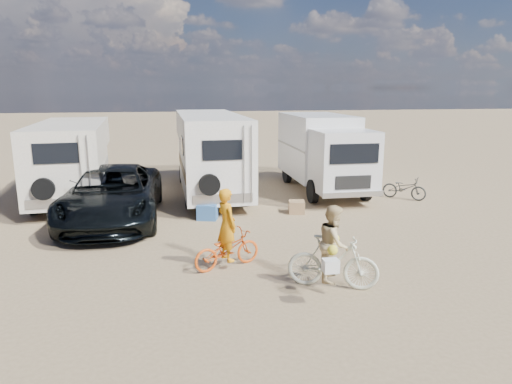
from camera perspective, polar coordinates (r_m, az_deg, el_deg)
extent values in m
plane|color=#947A58|center=(10.98, -2.51, -8.26)|extent=(140.00, 140.00, 0.00)
imported|color=black|center=(14.47, -17.32, -0.30)|extent=(2.80, 5.89, 1.62)
imported|color=#CE4A10|center=(10.35, -3.60, -7.11)|extent=(1.70, 1.12, 0.84)
imported|color=beige|center=(9.41, 9.51, -8.55)|extent=(1.87, 1.18, 1.09)
imported|color=orange|center=(10.23, -3.63, -5.02)|extent=(0.59, 0.70, 1.64)
imported|color=tan|center=(9.33, 9.56, -7.28)|extent=(0.83, 0.91, 1.53)
imported|color=#252825|center=(17.45, 17.88, 0.47)|extent=(1.51, 1.44, 0.82)
cube|color=#315E98|center=(14.14, -6.05, -2.47)|extent=(0.68, 0.57, 0.47)
cube|color=olive|center=(14.85, 5.05, -1.87)|extent=(0.58, 0.58, 0.40)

